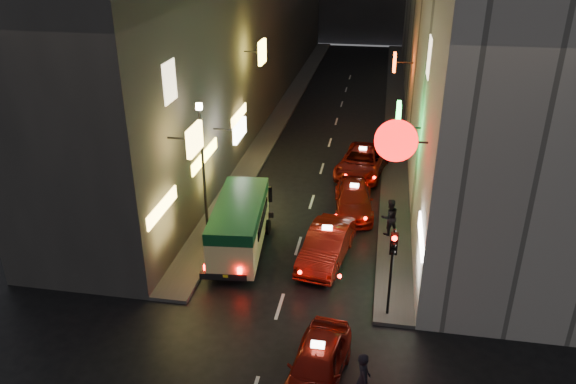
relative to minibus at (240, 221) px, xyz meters
The scene contains 11 objects.
sidewalk_left 22.02m from the minibus, 94.75° to the left, with size 1.50×52.00×0.15m, color #43403E.
sidewalk_right 22.93m from the minibus, 73.03° to the left, with size 1.50×52.00×0.15m, color #43403E.
minibus is the anchor object (origin of this frame).
taxi_near 8.42m from the minibus, 59.21° to the right, with size 2.69×5.33×1.80m.
taxi_second 3.85m from the minibus, ahead, with size 3.06×5.74×1.91m.
taxi_third 6.67m from the minibus, 45.82° to the left, with size 2.46×5.02×1.71m.
taxi_far 10.70m from the minibus, 63.41° to the left, with size 3.08×5.71×1.89m.
pedestrian_crossing 9.68m from the minibus, 53.68° to the right, with size 0.68×0.44×2.08m, color black.
pedestrian_sidewalk 6.84m from the minibus, 20.82° to the left, with size 0.75×0.47×1.98m, color black.
traffic_light 7.48m from the minibus, 29.48° to the right, with size 0.26×0.43×3.50m.
lamp_post 2.98m from the minibus, 153.23° to the left, with size 0.28×0.28×6.22m.
Camera 1 is at (3.28, -8.45, 13.00)m, focal length 35.00 mm.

